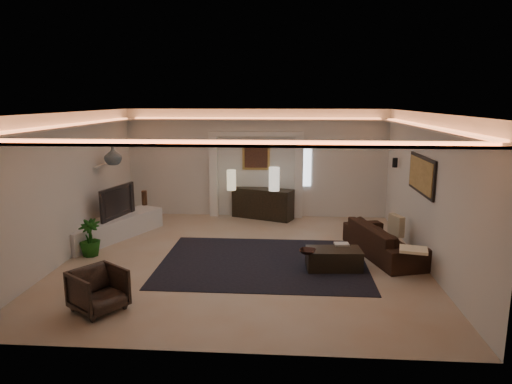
# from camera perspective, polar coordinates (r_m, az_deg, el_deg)

# --- Properties ---
(floor) EXTENTS (7.00, 7.00, 0.00)m
(floor) POSITION_cam_1_polar(r_m,az_deg,el_deg) (9.32, -1.50, -8.28)
(floor) COLOR #AFA291
(floor) RESTS_ON ground
(ceiling) EXTENTS (7.00, 7.00, 0.00)m
(ceiling) POSITION_cam_1_polar(r_m,az_deg,el_deg) (8.77, -1.60, 9.85)
(ceiling) COLOR white
(ceiling) RESTS_ON ground
(wall_back) EXTENTS (7.00, 0.00, 7.00)m
(wall_back) POSITION_cam_1_polar(r_m,az_deg,el_deg) (12.37, 0.02, 3.59)
(wall_back) COLOR silver
(wall_back) RESTS_ON ground
(wall_front) EXTENTS (7.00, 0.00, 7.00)m
(wall_front) POSITION_cam_1_polar(r_m,az_deg,el_deg) (5.56, -5.08, -6.34)
(wall_front) COLOR silver
(wall_front) RESTS_ON ground
(wall_left) EXTENTS (0.00, 7.00, 7.00)m
(wall_left) POSITION_cam_1_polar(r_m,az_deg,el_deg) (9.90, -22.15, 0.75)
(wall_left) COLOR silver
(wall_left) RESTS_ON ground
(wall_right) EXTENTS (0.00, 7.00, 7.00)m
(wall_right) POSITION_cam_1_polar(r_m,az_deg,el_deg) (9.27, 20.51, 0.19)
(wall_right) COLOR silver
(wall_right) RESTS_ON ground
(cove_soffit) EXTENTS (7.00, 7.00, 0.04)m
(cove_soffit) POSITION_cam_1_polar(r_m,az_deg,el_deg) (8.78, -1.59, 8.03)
(cove_soffit) COLOR silver
(cove_soffit) RESTS_ON ceiling
(daylight_slit) EXTENTS (0.25, 0.03, 1.00)m
(daylight_slit) POSITION_cam_1_polar(r_m,az_deg,el_deg) (12.35, 6.29, 3.03)
(daylight_slit) COLOR white
(daylight_slit) RESTS_ON wall_back
(area_rug) EXTENTS (4.00, 3.00, 0.01)m
(area_rug) POSITION_cam_1_polar(r_m,az_deg,el_deg) (9.10, 0.91, -8.73)
(area_rug) COLOR black
(area_rug) RESTS_ON ground
(pilaster_left) EXTENTS (0.22, 0.20, 2.20)m
(pilaster_left) POSITION_cam_1_polar(r_m,az_deg,el_deg) (12.46, -5.29, 1.97)
(pilaster_left) COLOR silver
(pilaster_left) RESTS_ON ground
(pilaster_right) EXTENTS (0.22, 0.20, 2.20)m
(pilaster_right) POSITION_cam_1_polar(r_m,az_deg,el_deg) (12.30, 5.35, 1.84)
(pilaster_right) COLOR silver
(pilaster_right) RESTS_ON ground
(alcove_header) EXTENTS (2.52, 0.20, 0.12)m
(alcove_header) POSITION_cam_1_polar(r_m,az_deg,el_deg) (12.19, -0.01, 7.25)
(alcove_header) COLOR silver
(alcove_header) RESTS_ON wall_back
(painting_frame) EXTENTS (0.74, 0.04, 0.74)m
(painting_frame) POSITION_cam_1_polar(r_m,az_deg,el_deg) (12.32, 0.01, 4.49)
(painting_frame) COLOR tan
(painting_frame) RESTS_ON wall_back
(painting_canvas) EXTENTS (0.62, 0.02, 0.62)m
(painting_canvas) POSITION_cam_1_polar(r_m,az_deg,el_deg) (12.29, 0.01, 4.48)
(painting_canvas) COLOR #4C2D1E
(painting_canvas) RESTS_ON wall_back
(art_panel_frame) EXTENTS (0.04, 1.64, 0.74)m
(art_panel_frame) POSITION_cam_1_polar(r_m,az_deg,el_deg) (9.51, 19.95, 2.02)
(art_panel_frame) COLOR black
(art_panel_frame) RESTS_ON wall_right
(art_panel_gold) EXTENTS (0.02, 1.50, 0.62)m
(art_panel_gold) POSITION_cam_1_polar(r_m,az_deg,el_deg) (9.50, 19.80, 2.03)
(art_panel_gold) COLOR tan
(art_panel_gold) RESTS_ON wall_right
(wall_sconce) EXTENTS (0.12, 0.12, 0.22)m
(wall_sconce) POSITION_cam_1_polar(r_m,az_deg,el_deg) (11.31, 16.92, 3.52)
(wall_sconce) COLOR black
(wall_sconce) RESTS_ON wall_right
(wall_niche) EXTENTS (0.10, 0.55, 0.04)m
(wall_niche) POSITION_cam_1_polar(r_m,az_deg,el_deg) (11.10, -18.81, 3.11)
(wall_niche) COLOR silver
(wall_niche) RESTS_ON wall_left
(console) EXTENTS (1.70, 1.07, 0.81)m
(console) POSITION_cam_1_polar(r_m,az_deg,el_deg) (12.30, 0.85, -1.43)
(console) COLOR #2C201C
(console) RESTS_ON ground
(lamp_left) EXTENTS (0.30, 0.30, 0.53)m
(lamp_left) POSITION_cam_1_polar(r_m,az_deg,el_deg) (11.99, -3.08, 1.58)
(lamp_left) COLOR beige
(lamp_left) RESTS_ON console
(lamp_right) EXTENTS (0.36, 0.36, 0.62)m
(lamp_right) POSITION_cam_1_polar(r_m,az_deg,el_deg) (11.91, 2.28, 1.51)
(lamp_right) COLOR beige
(lamp_right) RESTS_ON console
(media_ledge) EXTENTS (1.73, 2.75, 0.51)m
(media_ledge) POSITION_cam_1_polar(r_m,az_deg,el_deg) (11.06, -17.43, -4.39)
(media_ledge) COLOR silver
(media_ledge) RESTS_ON ground
(tv) EXTENTS (1.27, 0.46, 0.73)m
(tv) POSITION_cam_1_polar(r_m,az_deg,el_deg) (11.03, -17.38, -1.27)
(tv) COLOR black
(tv) RESTS_ON media_ledge
(figurine) EXTENTS (0.18, 0.18, 0.37)m
(figurine) POSITION_cam_1_polar(r_m,az_deg,el_deg) (12.09, -13.73, -0.83)
(figurine) COLOR #452B1B
(figurine) RESTS_ON media_ledge
(ginger_jar) EXTENTS (0.42, 0.42, 0.41)m
(ginger_jar) POSITION_cam_1_polar(r_m,az_deg,el_deg) (11.01, -17.39, 4.32)
(ginger_jar) COLOR slate
(ginger_jar) RESTS_ON wall_niche
(plant) EXTENTS (0.45, 0.45, 0.76)m
(plant) POSITION_cam_1_polar(r_m,az_deg,el_deg) (9.95, -19.99, -5.39)
(plant) COLOR #14440E
(plant) RESTS_ON ground
(sofa) EXTENTS (2.36, 1.45, 0.64)m
(sofa) POSITION_cam_1_polar(r_m,az_deg,el_deg) (9.73, 15.67, -5.86)
(sofa) COLOR black
(sofa) RESTS_ON ground
(throw_blanket) EXTENTS (0.55, 0.49, 0.05)m
(throw_blanket) POSITION_cam_1_polar(r_m,az_deg,el_deg) (8.57, 19.02, -6.81)
(throw_blanket) COLOR white
(throw_blanket) RESTS_ON sofa
(throw_pillow) EXTENTS (0.26, 0.45, 0.43)m
(throw_pillow) POSITION_cam_1_polar(r_m,az_deg,el_deg) (10.08, 17.07, -3.97)
(throw_pillow) COLOR tan
(throw_pillow) RESTS_ON sofa
(coffee_table) EXTENTS (1.05, 0.62, 0.38)m
(coffee_table) POSITION_cam_1_polar(r_m,az_deg,el_deg) (8.81, 9.65, -8.20)
(coffee_table) COLOR #2D2318
(coffee_table) RESTS_ON ground
(bowl) EXTENTS (0.37, 0.37, 0.07)m
(bowl) POSITION_cam_1_polar(r_m,az_deg,el_deg) (8.44, 6.44, -7.27)
(bowl) COLOR black
(bowl) RESTS_ON coffee_table
(magazine) EXTENTS (0.29, 0.22, 0.03)m
(magazine) POSITION_cam_1_polar(r_m,az_deg,el_deg) (9.02, 10.62, -6.29)
(magazine) COLOR beige
(magazine) RESTS_ON coffee_table
(armchair) EXTENTS (0.99, 0.98, 0.65)m
(armchair) POSITION_cam_1_polar(r_m,az_deg,el_deg) (7.44, -19.04, -11.48)
(armchair) COLOR black
(armchair) RESTS_ON ground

